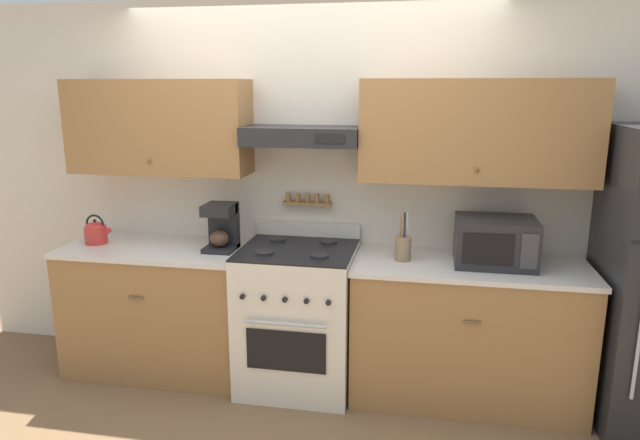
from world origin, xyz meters
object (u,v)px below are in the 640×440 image
at_px(tea_kettle, 96,232).
at_px(microwave, 495,242).
at_px(coffee_maker, 222,226).
at_px(stove_range, 298,316).
at_px(utensil_crock, 403,247).

xyz_separation_m(tea_kettle, microwave, (2.68, 0.02, 0.06)).
bearing_deg(microwave, coffee_maker, 179.65).
height_order(coffee_maker, microwave, coffee_maker).
bearing_deg(stove_range, tea_kettle, 179.18).
height_order(tea_kettle, coffee_maker, coffee_maker).
height_order(tea_kettle, microwave, microwave).
height_order(microwave, utensil_crock, utensil_crock).
distance_m(coffee_maker, utensil_crock, 1.21).
xyz_separation_m(stove_range, tea_kettle, (-1.45, 0.02, 0.51)).
bearing_deg(coffee_maker, utensil_crock, -1.35).
bearing_deg(tea_kettle, stove_range, -0.82).
bearing_deg(stove_range, utensil_crock, 1.76).
bearing_deg(microwave, utensil_crock, -178.16).
distance_m(stove_range, tea_kettle, 1.53).
height_order(tea_kettle, utensil_crock, utensil_crock).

